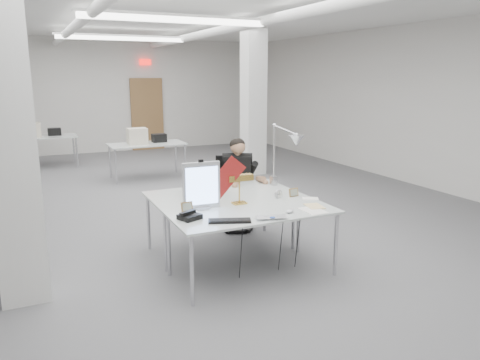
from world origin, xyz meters
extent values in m
cube|color=#58585A|center=(0.00, 0.00, -0.01)|extent=(10.00, 14.00, 0.02)
cube|color=white|center=(0.00, 0.00, 3.21)|extent=(10.00, 14.00, 0.02)
cube|color=silver|center=(0.00, 7.01, 1.60)|extent=(10.00, 0.02, 3.20)
cube|color=silver|center=(5.01, 0.00, 1.60)|extent=(0.02, 14.00, 3.20)
cube|color=white|center=(-2.30, -2.00, 1.60)|extent=(0.45, 0.45, 3.20)
cube|color=white|center=(2.50, 2.50, 1.60)|extent=(0.45, 0.45, 3.20)
cube|color=brown|center=(1.20, 6.94, 1.05)|extent=(0.95, 0.08, 2.10)
cube|color=red|center=(1.20, 6.90, 2.55)|extent=(0.32, 0.06, 0.16)
cylinder|color=silver|center=(-1.20, 0.00, 3.02)|extent=(0.16, 13.60, 0.16)
cylinder|color=silver|center=(1.40, 0.00, 3.02)|extent=(0.16, 13.60, 0.16)
cube|color=white|center=(0.00, 0.00, 2.98)|extent=(2.80, 0.14, 0.08)
cube|color=white|center=(0.00, 4.00, 2.98)|extent=(2.80, 0.14, 0.08)
cube|color=silver|center=(0.00, -2.50, 0.74)|extent=(1.80, 0.90, 0.02)
cube|color=silver|center=(0.00, -1.60, 0.74)|extent=(1.80, 0.90, 0.02)
cube|color=silver|center=(0.20, 3.00, 0.74)|extent=(1.60, 0.80, 0.02)
cube|color=silver|center=(-1.80, 5.20, 0.74)|extent=(1.60, 0.80, 0.02)
cube|color=silver|center=(-0.47, -2.17, 1.01)|extent=(0.42, 0.06, 0.52)
cube|color=maroon|center=(-0.21, -2.21, 1.07)|extent=(0.48, 0.14, 0.53)
cube|color=black|center=(-0.38, -2.75, 0.77)|extent=(0.45, 0.29, 0.02)
imported|color=silver|center=(0.03, -2.89, 0.77)|extent=(0.36, 0.29, 0.03)
ellipsoid|color=silver|center=(0.32, -2.75, 0.77)|extent=(0.11, 0.09, 0.04)
cube|color=black|center=(-0.72, -2.50, 0.78)|extent=(0.26, 0.24, 0.05)
cube|color=olive|center=(-0.65, -2.21, 0.81)|extent=(0.13, 0.04, 0.10)
cube|color=#9F7844|center=(0.72, -2.16, 0.81)|extent=(0.13, 0.05, 0.10)
cylinder|color=#A4A4A9|center=(0.52, -2.14, 0.81)|extent=(0.10, 0.05, 0.10)
cube|color=white|center=(0.60, -2.78, 0.76)|extent=(0.22, 0.31, 0.01)
cube|color=#E7C98A|center=(0.70, -2.65, 0.76)|extent=(0.22, 0.27, 0.01)
cube|color=white|center=(0.85, -2.34, 0.76)|extent=(0.23, 0.21, 0.01)
cube|color=beige|center=(-0.21, -1.57, 0.92)|extent=(0.40, 0.39, 0.33)
camera|label=1|loc=(-2.18, -6.87, 2.20)|focal=35.00mm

